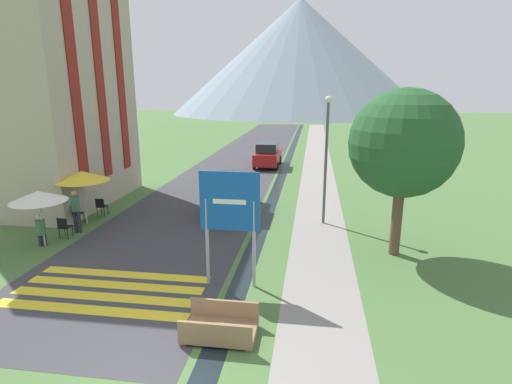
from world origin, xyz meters
The scene contains 20 objects.
ground_plane centered at (0.00, 20.00, 0.00)m, with size 160.00×160.00×0.00m, color #476B38.
road centered at (-2.50, 30.00, 0.00)m, with size 6.40×60.00×0.01m.
footpath centered at (3.60, 30.00, 0.00)m, with size 2.20×60.00×0.01m.
drainage_channel centered at (1.20, 30.00, 0.00)m, with size 0.60×60.00×0.00m.
crosswalk_marking centered at (-2.50, 3.43, 0.01)m, with size 5.44×2.54×0.01m.
mountain_distant centered at (-0.75, 92.95, 12.94)m, with size 59.77×59.77×25.88m.
hotel_building centered at (-9.39, 12.00, 6.35)m, with size 5.45×8.16×11.80m.
road_sign centered at (0.94, 4.29, 2.27)m, with size 1.74×0.11×3.46m.
footbridge centered at (1.20, 1.76, 0.23)m, with size 1.70×1.10×0.65m.
parked_car_near centered at (-0.40, 11.42, 0.91)m, with size 1.83×4.12×1.82m.
parked_car_far centered at (-0.14, 23.05, 0.91)m, with size 1.83×4.09×1.82m.
cafe_chair_middle centered at (-6.78, 8.76, 0.51)m, with size 0.40×0.40×0.85m.
cafe_chair_far_left centered at (-6.30, 9.97, 0.51)m, with size 0.40×0.40×0.85m.
cafe_chair_near_right centered at (-6.26, 7.11, 0.51)m, with size 0.40×0.40×0.85m.
cafe_umbrella_front_white centered at (-6.51, 6.24, 1.93)m, with size 1.96×1.96×2.13m.
cafe_umbrella_middle_yellow centered at (-6.40, 8.90, 2.11)m, with size 2.23×2.23×2.32m.
person_seated_near centered at (-6.62, 6.28, 0.68)m, with size 0.32×0.32×1.23m.
person_standing_terrace centered at (-6.14, 7.80, 1.02)m, with size 0.32×0.32×1.75m.
streetlamp centered at (3.77, 10.43, 3.19)m, with size 0.28×0.28×5.40m.
tree_by_path centered at (6.18, 7.40, 3.92)m, with size 3.62×3.62×5.74m.
Camera 1 is at (3.23, -6.33, 5.68)m, focal length 28.00 mm.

